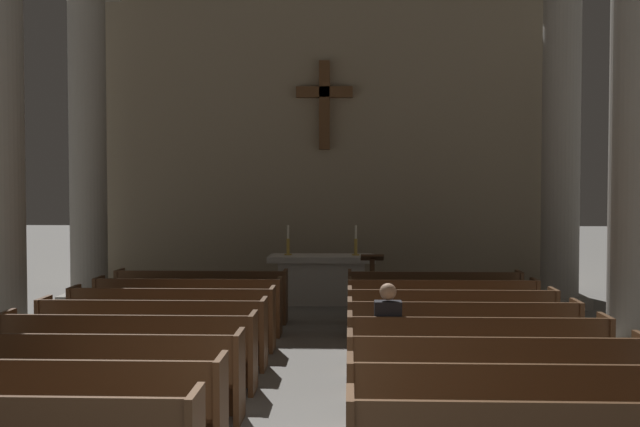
# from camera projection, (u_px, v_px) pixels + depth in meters

# --- Properties ---
(pew_left_row_2) EXTENTS (3.05, 0.50, 0.95)m
(pew_left_row_2) POSITION_uv_depth(u_px,v_px,m) (55.00, 407.00, 6.89)
(pew_left_row_2) COLOR brown
(pew_left_row_2) RESTS_ON ground
(pew_left_row_3) EXTENTS (3.05, 0.50, 0.95)m
(pew_left_row_3) POSITION_uv_depth(u_px,v_px,m) (97.00, 376.00, 8.03)
(pew_left_row_3) COLOR brown
(pew_left_row_3) RESTS_ON ground
(pew_left_row_4) EXTENTS (3.05, 0.50, 0.95)m
(pew_left_row_4) POSITION_uv_depth(u_px,v_px,m) (128.00, 352.00, 9.17)
(pew_left_row_4) COLOR brown
(pew_left_row_4) RESTS_ON ground
(pew_left_row_5) EXTENTS (3.05, 0.50, 0.95)m
(pew_left_row_5) POSITION_uv_depth(u_px,v_px,m) (153.00, 333.00, 10.31)
(pew_left_row_5) COLOR brown
(pew_left_row_5) RESTS_ON ground
(pew_left_row_6) EXTENTS (3.05, 0.50, 0.95)m
(pew_left_row_6) POSITION_uv_depth(u_px,v_px,m) (172.00, 318.00, 11.45)
(pew_left_row_6) COLOR brown
(pew_left_row_6) RESTS_ON ground
(pew_left_row_7) EXTENTS (3.05, 0.50, 0.95)m
(pew_left_row_7) POSITION_uv_depth(u_px,v_px,m) (188.00, 306.00, 12.59)
(pew_left_row_7) COLOR brown
(pew_left_row_7) RESTS_ON ground
(pew_left_row_8) EXTENTS (3.05, 0.50, 0.95)m
(pew_left_row_8) POSITION_uv_depth(u_px,v_px,m) (202.00, 296.00, 13.73)
(pew_left_row_8) COLOR brown
(pew_left_row_8) RESTS_ON ground
(pew_right_row_2) EXTENTS (3.05, 0.50, 0.95)m
(pew_right_row_2) POSITION_uv_depth(u_px,v_px,m) (520.00, 412.00, 6.73)
(pew_right_row_2) COLOR brown
(pew_right_row_2) RESTS_ON ground
(pew_right_row_3) EXTENTS (3.05, 0.50, 0.95)m
(pew_right_row_3) POSITION_uv_depth(u_px,v_px,m) (496.00, 379.00, 7.87)
(pew_right_row_3) COLOR brown
(pew_right_row_3) RESTS_ON ground
(pew_right_row_4) EXTENTS (3.05, 0.50, 0.95)m
(pew_right_row_4) POSITION_uv_depth(u_px,v_px,m) (477.00, 355.00, 9.01)
(pew_right_row_4) COLOR brown
(pew_right_row_4) RESTS_ON ground
(pew_right_row_5) EXTENTS (3.05, 0.50, 0.95)m
(pew_right_row_5) POSITION_uv_depth(u_px,v_px,m) (463.00, 335.00, 10.15)
(pew_right_row_5) COLOR brown
(pew_right_row_5) RESTS_ON ground
(pew_right_row_6) EXTENTS (3.05, 0.50, 0.95)m
(pew_right_row_6) POSITION_uv_depth(u_px,v_px,m) (451.00, 320.00, 11.29)
(pew_right_row_6) COLOR brown
(pew_right_row_6) RESTS_ON ground
(pew_right_row_7) EXTENTS (3.05, 0.50, 0.95)m
(pew_right_row_7) POSITION_uv_depth(u_px,v_px,m) (442.00, 308.00, 12.43)
(pew_right_row_7) COLOR brown
(pew_right_row_7) RESTS_ON ground
(pew_right_row_8) EXTENTS (3.05, 0.50, 0.95)m
(pew_right_row_8) POSITION_uv_depth(u_px,v_px,m) (434.00, 297.00, 13.57)
(pew_right_row_8) COLOR brown
(pew_right_row_8) RESTS_ON ground
(column_right_second) EXTENTS (1.13, 1.13, 6.51)m
(column_right_second) POSITION_uv_depth(u_px,v_px,m) (635.00, 138.00, 11.47)
(column_right_second) COLOR #9E998E
(column_right_second) RESTS_ON ground
(column_left_third) EXTENTS (1.13, 1.13, 6.51)m
(column_left_third) POSITION_uv_depth(u_px,v_px,m) (88.00, 151.00, 15.88)
(column_left_third) COLOR #9E998E
(column_left_third) RESTS_ON ground
(column_right_third) EXTENTS (1.13, 1.13, 6.51)m
(column_right_third) POSITION_uv_depth(u_px,v_px,m) (561.00, 150.00, 15.51)
(column_right_third) COLOR #9E998E
(column_right_third) RESTS_ON ground
(altar) EXTENTS (2.20, 0.90, 1.01)m
(altar) POSITION_uv_depth(u_px,v_px,m) (322.00, 278.00, 15.90)
(altar) COLOR #BCB7AD
(altar) RESTS_ON ground
(candlestick_left) EXTENTS (0.16, 0.16, 0.62)m
(candlestick_left) POSITION_uv_depth(u_px,v_px,m) (288.00, 246.00, 15.90)
(candlestick_left) COLOR #B79338
(candlestick_left) RESTS_ON altar
(candlestick_right) EXTENTS (0.16, 0.16, 0.62)m
(candlestick_right) POSITION_uv_depth(u_px,v_px,m) (356.00, 246.00, 15.85)
(candlestick_right) COLOR #B79338
(candlestick_right) RESTS_ON altar
(apse_with_cross) EXTENTS (10.88, 0.49, 7.75)m
(apse_with_cross) POSITION_uv_depth(u_px,v_px,m) (325.00, 123.00, 17.68)
(apse_with_cross) COLOR gray
(apse_with_cross) RESTS_ON ground
(lectern) EXTENTS (0.44, 0.36, 1.15)m
(lectern) POSITION_uv_depth(u_px,v_px,m) (372.00, 285.00, 14.66)
(lectern) COLOR brown
(lectern) RESTS_ON ground
(lone_worshipper) EXTENTS (0.32, 0.43, 1.32)m
(lone_worshipper) POSITION_uv_depth(u_px,v_px,m) (388.00, 335.00, 9.08)
(lone_worshipper) COLOR #26262B
(lone_worshipper) RESTS_ON ground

